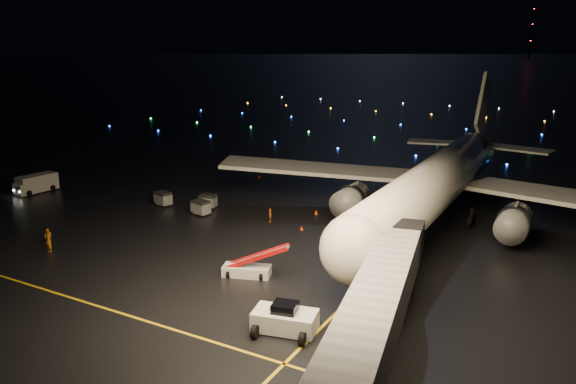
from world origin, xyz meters
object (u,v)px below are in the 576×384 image
Objects in this scene: baggage_cart_0 at (208,201)px; baggage_cart_1 at (201,208)px; pushback_tug at (285,317)px; crew_a at (49,243)px; airliner at (444,152)px; service_truck at (37,183)px; crew_b at (48,236)px; belt_loader at (247,260)px; baggage_cart_2 at (163,199)px; crew_c at (270,215)px.

baggage_cart_0 is 0.96× the size of baggage_cart_1.
pushback_tug reaches higher than crew_a.
baggage_cart_0 is at bearing -159.35° from airliner.
crew_b is at bearing -29.29° from service_truck.
baggage_cart_0 is at bearing 116.75° from belt_loader.
crew_a is at bearing 173.52° from belt_loader.
service_truck is at bearing -156.62° from baggage_cart_2.
baggage_cart_2 is (-15.65, -0.78, 0.07)m from crew_c.
baggage_cart_2 is (20.02, 3.41, -0.37)m from service_truck.
crew_a is at bearing -116.71° from baggage_cart_0.
service_truck is 20.32m from baggage_cart_2.
baggage_cart_1 is (-8.90, -1.64, 0.07)m from crew_c.
crew_b is 17.69m from baggage_cart_1.
crew_b is at bearing -104.90° from baggage_cart_1.
belt_loader is 3.00× the size of baggage_cart_2.
baggage_cart_1 is at bearing 6.40° from baggage_cart_2.
crew_c is (16.50, 17.61, -0.00)m from crew_b.
baggage_cart_1 is (-23.05, 19.88, -0.20)m from pushback_tug.
airliner is 44.88m from crew_b.
service_truck reaches higher than crew_c.
belt_loader is 19.86m from baggage_cart_1.
airliner reaches higher than baggage_cart_2.
belt_loader is 22.49m from baggage_cart_0.
baggage_cart_0 is 6.06m from baggage_cart_2.
pushback_tug is at bearing 3.81° from crew_c.
airliner is 34.51× the size of crew_b.
belt_loader is at bearing -8.10° from service_truck.
belt_loader is at bearing 4.20° from crew_a.
crew_a reaches higher than crew_c.
airliner is 27.19× the size of baggage_cart_2.
pushback_tug is 2.80× the size of crew_b.
crew_a is 20.80m from baggage_cart_0.
crew_a is 0.88× the size of baggage_cart_0.
belt_loader is 3.82× the size of crew_c.
baggage_cart_2 is (-5.74, -1.94, 0.03)m from baggage_cart_0.
belt_loader is 3.80× the size of crew_b.
baggage_cart_1 is (7.60, 15.97, 0.07)m from crew_b.
crew_b is 0.82× the size of baggage_cart_0.
crew_a is 23.99m from crew_c.
airliner is 29.61m from baggage_cart_0.
pushback_tug is 0.74× the size of belt_loader.
crew_a is 18.39m from baggage_cart_2.
airliner is 35.50m from baggage_cart_2.
crew_a reaches higher than crew_b.
baggage_cart_2 is at bearing -175.35° from baggage_cart_0.
baggage_cart_2 is (-29.79, 20.75, -0.21)m from pushback_tug.
belt_loader is 3.11× the size of baggage_cart_0.
pushback_tug reaches higher than baggage_cart_1.
airliner is at bearing 34.33° from baggage_cart_2.
baggage_cart_0 is (-24.06, 22.69, -0.24)m from pushback_tug.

